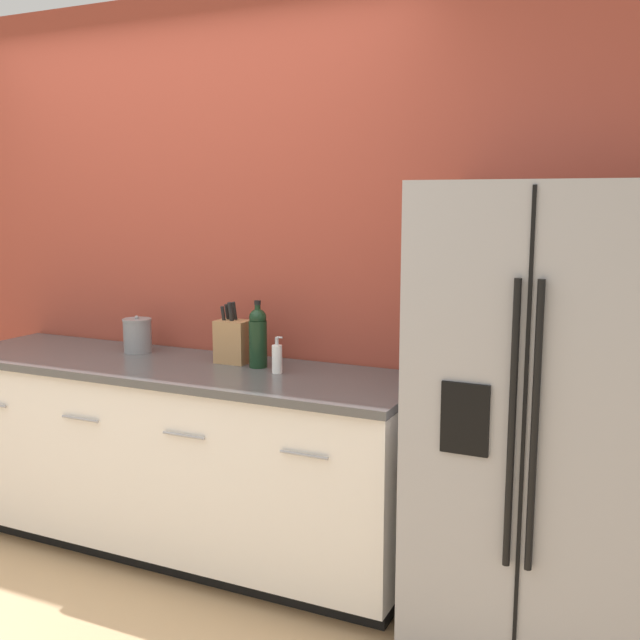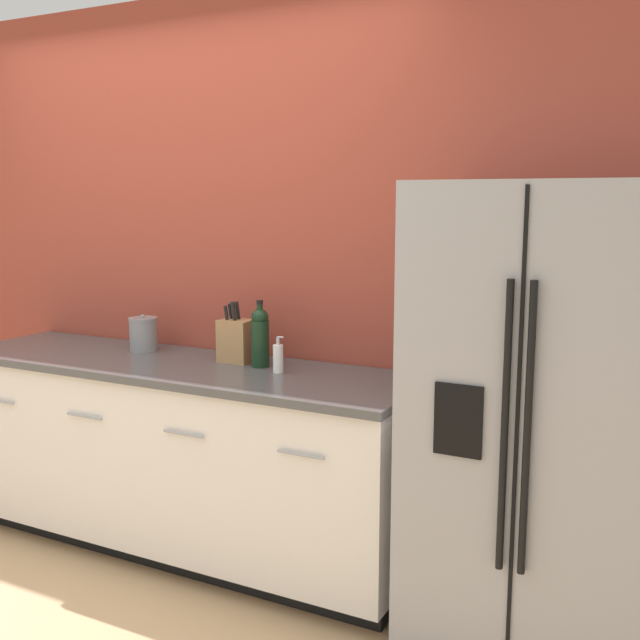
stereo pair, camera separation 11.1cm
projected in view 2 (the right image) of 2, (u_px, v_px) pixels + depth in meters
name	position (u px, v px, depth m)	size (l,w,h in m)	color
wall_back	(192.00, 269.00, 3.75)	(10.00, 0.05, 2.60)	#993D2D
counter_unit	(181.00, 455.00, 3.51)	(2.30, 0.64, 0.91)	black
refrigerator	(539.00, 424.00, 2.66)	(0.84, 0.74, 1.71)	#9E9EA0
knife_block	(236.00, 340.00, 3.42)	(0.15, 0.11, 0.28)	#A87A4C
wine_bottle	(260.00, 336.00, 3.31)	(0.08, 0.08, 0.30)	black
soap_dispenser	(278.00, 358.00, 3.21)	(0.05, 0.04, 0.16)	white
steel_canister	(143.00, 334.00, 3.68)	(0.14, 0.14, 0.18)	gray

